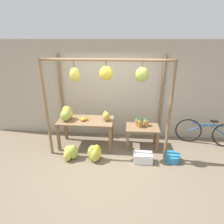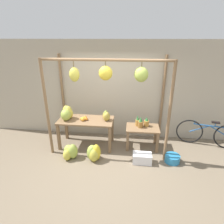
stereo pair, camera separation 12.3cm
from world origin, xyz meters
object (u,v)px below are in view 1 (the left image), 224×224
at_px(banana_pile_ground_right, 95,154).
at_px(fruit_crate_white, 143,158).
at_px(banana_pile_on_table, 67,114).
at_px(pineapple_cluster, 142,122).
at_px(parked_bicycle, 207,132).
at_px(banana_pile_ground_left, 70,153).
at_px(papaya_pile, 106,116).
at_px(orange_pile, 84,119).
at_px(blue_bucket, 173,158).

bearing_deg(banana_pile_ground_right, fruit_crate_white, 1.28).
distance_m(banana_pile_on_table, pineapple_cluster, 2.01).
bearing_deg(parked_bicycle, banana_pile_on_table, -174.69).
relative_size(banana_pile_ground_left, fruit_crate_white, 0.99).
xyz_separation_m(banana_pile_ground_left, fruit_crate_white, (1.79, 0.01, -0.05)).
height_order(pineapple_cluster, parked_bicycle, pineapple_cluster).
xyz_separation_m(banana_pile_ground_right, papaya_pile, (0.22, 0.67, 0.72)).
distance_m(orange_pile, fruit_crate_white, 1.80).
bearing_deg(blue_bucket, orange_pile, 168.04).
bearing_deg(papaya_pile, blue_bucket, -17.71).
bearing_deg(blue_bucket, parked_bicycle, 38.60).
height_order(banana_pile_ground_right, blue_bucket, banana_pile_ground_right).
xyz_separation_m(pineapple_cluster, fruit_crate_white, (0.01, -0.76, -0.60)).
height_order(parked_bicycle, papaya_pile, papaya_pile).
distance_m(banana_pile_ground_right, blue_bucket, 1.92).
distance_m(orange_pile, pineapple_cluster, 1.55).
bearing_deg(parked_bicycle, banana_pile_ground_left, -164.65).
distance_m(banana_pile_ground_left, parked_bicycle, 3.76).
bearing_deg(banana_pile_on_table, orange_pile, -4.32).
bearing_deg(blue_bucket, banana_pile_ground_left, -177.32).
height_order(banana_pile_ground_left, fruit_crate_white, banana_pile_ground_left).
xyz_separation_m(fruit_crate_white, blue_bucket, (0.74, 0.11, -0.03)).
relative_size(pineapple_cluster, blue_bucket, 1.01).
xyz_separation_m(banana_pile_ground_left, blue_bucket, (2.52, 0.12, -0.08)).
relative_size(pineapple_cluster, fruit_crate_white, 0.81).
relative_size(orange_pile, parked_bicycle, 0.13).
bearing_deg(papaya_pile, banana_pile_ground_left, -141.54).
bearing_deg(banana_pile_ground_right, banana_pile_ground_left, 178.60).
distance_m(pineapple_cluster, parked_bicycle, 1.89).
xyz_separation_m(banana_pile_on_table, orange_pile, (0.46, -0.03, -0.12)).
relative_size(banana_pile_on_table, orange_pile, 2.11).
distance_m(pineapple_cluster, papaya_pile, 0.97).
height_order(fruit_crate_white, papaya_pile, papaya_pile).
height_order(pineapple_cluster, banana_pile_ground_left, pineapple_cluster).
height_order(banana_pile_ground_left, parked_bicycle, parked_bicycle).
xyz_separation_m(orange_pile, fruit_crate_white, (1.55, -0.59, -0.71)).
xyz_separation_m(banana_pile_on_table, banana_pile_ground_left, (0.22, -0.64, -0.78)).
height_order(blue_bucket, papaya_pile, papaya_pile).
bearing_deg(orange_pile, banana_pile_on_table, 175.68).
bearing_deg(fruit_crate_white, pineapple_cluster, 90.98).
distance_m(banana_pile_ground_left, fruit_crate_white, 1.79).
relative_size(pineapple_cluster, banana_pile_ground_right, 0.84).
bearing_deg(banana_pile_ground_left, pineapple_cluster, 23.61).
bearing_deg(parked_bicycle, papaya_pile, -173.17).
relative_size(banana_pile_on_table, banana_pile_ground_left, 1.03).
bearing_deg(pineapple_cluster, orange_pile, -173.53).
bearing_deg(orange_pile, banana_pile_ground_left, -111.87).
height_order(banana_pile_ground_right, papaya_pile, papaya_pile).
distance_m(banana_pile_ground_right, parked_bicycle, 3.18).
height_order(banana_pile_on_table, orange_pile, banana_pile_on_table).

